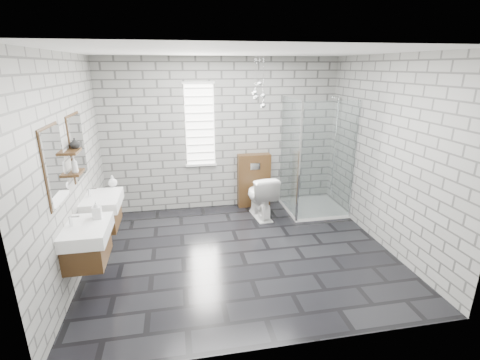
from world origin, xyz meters
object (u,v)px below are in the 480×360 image
object	(u,v)px
vanity_right	(100,203)
toilet	(261,196)
shower_enclosure	(311,186)
vanity_left	(84,233)
cistern_panel	(254,180)

from	to	relation	value
vanity_right	toilet	bearing A→B (deg)	17.70
shower_enclosure	toilet	world-z (taller)	shower_enclosure
vanity_left	cistern_panel	bearing A→B (deg)	42.32
toilet	vanity_left	bearing A→B (deg)	28.48
vanity_right	vanity_left	bearing A→B (deg)	-90.00
vanity_left	cistern_panel	xyz separation A→B (m)	(2.47, 2.25, -0.26)
cistern_panel	toilet	bearing A→B (deg)	-90.00
vanity_left	shower_enclosure	bearing A→B (deg)	26.97
cistern_panel	shower_enclosure	size ratio (longest dim) A/B	0.49
vanity_right	shower_enclosure	size ratio (longest dim) A/B	0.77
vanity_right	shower_enclosure	xyz separation A→B (m)	(3.41, 0.81, -0.25)
vanity_left	shower_enclosure	xyz separation A→B (m)	(3.41, 1.73, -0.25)
vanity_left	vanity_right	distance (m)	0.93
toilet	cistern_panel	bearing A→B (deg)	-96.27
cistern_panel	shower_enclosure	bearing A→B (deg)	-28.93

